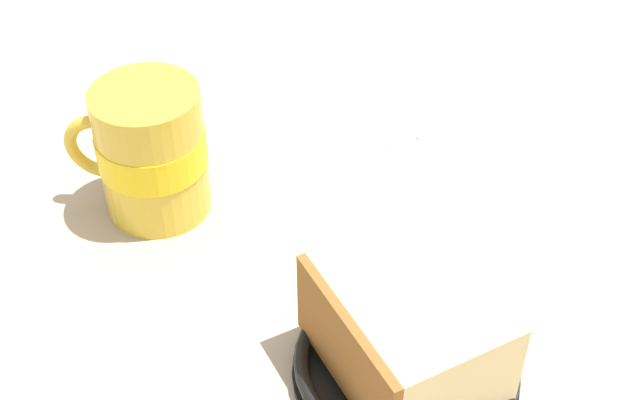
% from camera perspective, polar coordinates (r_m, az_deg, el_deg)
% --- Properties ---
extents(ground_plane, '(1.48, 1.48, 0.03)m').
position_cam_1_polar(ground_plane, '(0.66, 2.37, -3.02)').
color(ground_plane, tan).
extents(small_plate, '(0.14, 0.14, 0.02)m').
position_cam_1_polar(small_plate, '(0.56, 5.53, -10.45)').
color(small_plate, black).
rests_on(small_plate, ground_plane).
extents(cake_slice, '(0.12, 0.10, 0.07)m').
position_cam_1_polar(cake_slice, '(0.54, 5.51, -8.32)').
color(cake_slice, brown).
rests_on(cake_slice, small_plate).
extents(tea_mug, '(0.09, 0.09, 0.10)m').
position_cam_1_polar(tea_mug, '(0.65, -10.82, 3.19)').
color(tea_mug, gold).
rests_on(tea_mug, ground_plane).
extents(teaspoon, '(0.02, 0.13, 0.01)m').
position_cam_1_polar(teaspoon, '(0.74, 6.77, 4.27)').
color(teaspoon, silver).
rests_on(teaspoon, ground_plane).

